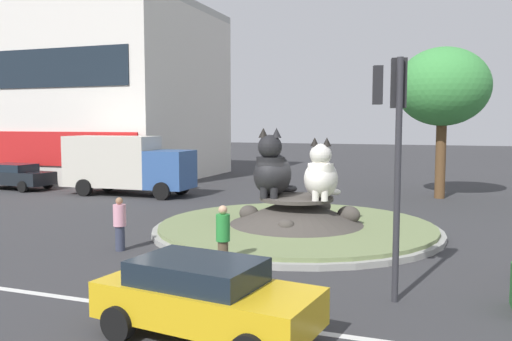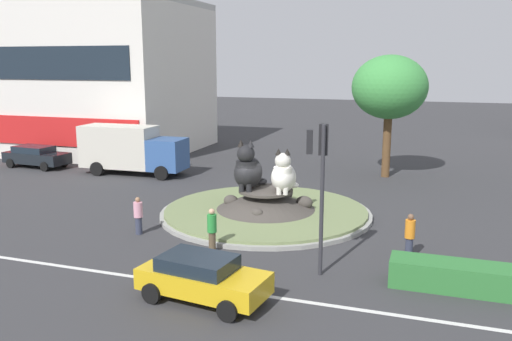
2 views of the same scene
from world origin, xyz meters
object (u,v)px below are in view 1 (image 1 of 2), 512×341
(shophouse_block, at_px, (43,94))
(delivery_box_truck, at_px, (126,164))
(traffic_light_mast, at_px, (394,125))
(pedestrian_green_shirt, at_px, (223,237))
(cat_statue_white, at_px, (321,176))
(hatchback_near_shophouse, at_px, (205,296))
(pedestrian_pink_shirt, at_px, (120,223))
(broadleaf_tree_behind_island, at_px, (443,88))
(cat_statue_black, at_px, (272,171))
(sedan_on_far_lane, at_px, (15,176))

(shophouse_block, relative_size, delivery_box_truck, 3.63)
(traffic_light_mast, xyz_separation_m, pedestrian_green_shirt, (-4.33, 0.79, -2.90))
(cat_statue_white, bearing_deg, delivery_box_truck, -128.58)
(traffic_light_mast, bearing_deg, hatchback_near_shophouse, 126.56)
(pedestrian_pink_shirt, relative_size, delivery_box_truck, 0.23)
(shophouse_block, bearing_deg, cat_statue_white, -31.02)
(pedestrian_pink_shirt, bearing_deg, shophouse_block, -177.13)
(broadleaf_tree_behind_island, distance_m, pedestrian_pink_shirt, 18.24)
(cat_statue_black, relative_size, traffic_light_mast, 0.50)
(pedestrian_pink_shirt, bearing_deg, delivery_box_truck, 169.61)
(cat_statue_black, relative_size, pedestrian_green_shirt, 1.51)
(cat_statue_black, relative_size, delivery_box_truck, 0.37)
(pedestrian_pink_shirt, bearing_deg, cat_statue_black, 99.07)
(cat_statue_black, xyz_separation_m, traffic_light_mast, (4.78, -6.19, 1.67))
(cat_statue_white, relative_size, pedestrian_pink_shirt, 1.42)
(shophouse_block, distance_m, broadleaf_tree_behind_island, 28.71)
(pedestrian_pink_shirt, distance_m, sedan_on_far_lane, 17.92)
(cat_statue_black, bearing_deg, broadleaf_tree_behind_island, 144.09)
(cat_statue_black, height_order, sedan_on_far_lane, cat_statue_black)
(cat_statue_black, distance_m, traffic_light_mast, 7.99)
(shophouse_block, relative_size, broadleaf_tree_behind_island, 3.33)
(cat_statue_black, bearing_deg, hatchback_near_shophouse, 2.29)
(cat_statue_white, relative_size, traffic_light_mast, 0.44)
(hatchback_near_shophouse, bearing_deg, cat_statue_black, 108.52)
(pedestrian_pink_shirt, bearing_deg, traffic_light_mast, 34.29)
(pedestrian_green_shirt, bearing_deg, sedan_on_far_lane, -60.97)
(cat_statue_black, xyz_separation_m, pedestrian_pink_shirt, (-3.38, -4.41, -1.30))
(cat_statue_white, height_order, shophouse_block, shophouse_block)
(broadleaf_tree_behind_island, bearing_deg, sedan_on_far_lane, -168.76)
(delivery_box_truck, bearing_deg, shophouse_block, 145.59)
(broadleaf_tree_behind_island, height_order, pedestrian_green_shirt, broadleaf_tree_behind_island)
(cat_statue_white, relative_size, sedan_on_far_lane, 0.48)
(cat_statue_black, relative_size, cat_statue_white, 1.14)
(cat_statue_black, height_order, cat_statue_white, cat_statue_black)
(cat_statue_black, bearing_deg, sedan_on_far_lane, -117.84)
(pedestrian_pink_shirt, xyz_separation_m, sedan_on_far_lane, (-14.48, 10.55, -0.05))
(cat_statue_black, xyz_separation_m, delivery_box_truck, (-10.34, 6.27, -0.46))
(broadleaf_tree_behind_island, relative_size, sedan_on_far_lane, 1.61)
(sedan_on_far_lane, bearing_deg, pedestrian_green_shirt, -28.22)
(cat_statue_black, relative_size, pedestrian_pink_shirt, 1.61)
(cat_statue_white, relative_size, shophouse_block, 0.09)
(cat_statue_white, distance_m, delivery_box_truck, 13.70)
(sedan_on_far_lane, xyz_separation_m, hatchback_near_shophouse, (19.72, -15.54, -0.04))
(sedan_on_far_lane, bearing_deg, pedestrian_pink_shirt, -32.09)
(sedan_on_far_lane, bearing_deg, traffic_light_mast, -24.57)
(pedestrian_green_shirt, distance_m, delivery_box_truck, 15.91)
(cat_statue_black, distance_m, sedan_on_far_lane, 18.94)
(shophouse_block, xyz_separation_m, hatchback_near_shophouse, (24.85, -23.71, -5.25))
(cat_statue_black, distance_m, shophouse_block, 27.36)
(cat_statue_black, distance_m, broadleaf_tree_behind_island, 12.60)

